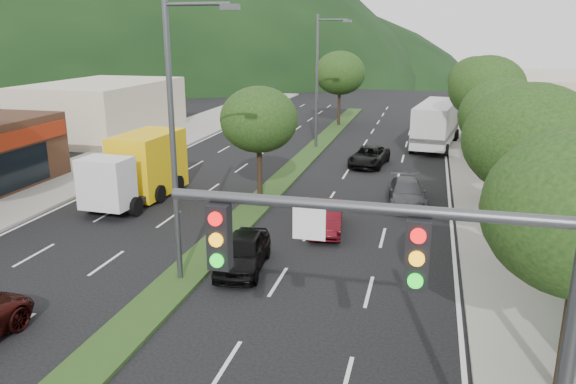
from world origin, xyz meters
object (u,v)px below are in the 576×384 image
(tree_r_b, at_px, (530,140))
(streetlight_mid, at_px, (320,75))
(car_queue_a, at_px, (243,252))
(traffic_signal, at_px, (456,323))
(tree_r_d, at_px, (487,88))
(box_truck, at_px, (141,170))
(streetlight_near, at_px, (178,129))
(car_queue_d, at_px, (369,156))
(tree_r_e, at_px, (476,80))
(motorhome, at_px, (436,124))
(tree_med_far, at_px, (340,73))
(car_queue_c, at_px, (326,217))
(car_queue_b, at_px, (407,193))
(tree_r_c, at_px, (504,116))
(tree_med_near, at_px, (259,120))

(tree_r_b, height_order, streetlight_mid, streetlight_mid)
(car_queue_a, bearing_deg, traffic_signal, -63.23)
(tree_r_d, distance_m, box_truck, 22.76)
(tree_r_b, bearing_deg, streetlight_near, -161.27)
(tree_r_b, bearing_deg, car_queue_a, -166.24)
(car_queue_d, bearing_deg, box_truck, -128.34)
(streetlight_mid, relative_size, car_queue_d, 2.18)
(tree_r_e, distance_m, streetlight_mid, 13.73)
(tree_r_d, xyz_separation_m, box_truck, (-18.38, -12.96, -3.54))
(traffic_signal, height_order, motorhome, traffic_signal)
(traffic_signal, xyz_separation_m, streetlight_mid, (-8.82, 34.54, 0.94))
(car_queue_a, bearing_deg, streetlight_mid, 88.18)
(tree_med_far, xyz_separation_m, streetlight_mid, (0.21, -11.00, 0.58))
(tree_med_far, relative_size, car_queue_c, 1.72)
(tree_r_b, bearing_deg, car_queue_b, 120.45)
(streetlight_near, bearing_deg, car_queue_a, 41.90)
(car_queue_d, xyz_separation_m, box_truck, (-11.05, -10.95, 1.00))
(traffic_signal, relative_size, tree_r_d, 0.98)
(tree_r_d, height_order, box_truck, tree_r_d)
(tree_r_d, distance_m, streetlight_near, 24.97)
(tree_r_d, height_order, motorhome, tree_r_d)
(streetlight_mid, bearing_deg, traffic_signal, -75.67)
(traffic_signal, bearing_deg, streetlight_mid, 104.33)
(car_queue_c, bearing_deg, tree_r_c, 27.13)
(tree_r_e, bearing_deg, box_truck, -128.68)
(tree_r_c, bearing_deg, streetlight_mid, 132.22)
(car_queue_c, bearing_deg, car_queue_b, 48.10)
(traffic_signal, height_order, tree_r_e, traffic_signal)
(tree_r_e, height_order, streetlight_mid, streetlight_mid)
(traffic_signal, relative_size, car_queue_b, 1.56)
(tree_r_b, relative_size, car_queue_c, 1.72)
(tree_r_b, distance_m, streetlight_near, 12.47)
(tree_r_d, distance_m, car_queue_a, 23.26)
(traffic_signal, relative_size, streetlight_near, 0.70)
(tree_r_d, xyz_separation_m, tree_r_e, (0.00, 10.00, -0.29))
(streetlight_mid, xyz_separation_m, car_queue_c, (4.00, -18.47, -4.92))
(tree_r_c, distance_m, tree_med_far, 26.83)
(streetlight_near, xyz_separation_m, motorhome, (8.80, 27.81, -3.75))
(tree_r_b, bearing_deg, tree_r_d, 90.00)
(tree_med_far, bearing_deg, car_queue_b, -72.80)
(tree_r_c, height_order, tree_med_near, tree_r_c)
(traffic_signal, distance_m, tree_med_far, 46.43)
(car_queue_a, xyz_separation_m, motorhome, (7.09, 26.28, 1.14))
(car_queue_b, xyz_separation_m, car_queue_c, (-3.37, -5.00, 0.02))
(tree_r_b, bearing_deg, car_queue_c, 162.02)
(traffic_signal, xyz_separation_m, car_queue_a, (-7.12, 11.07, -3.95))
(tree_med_far, xyz_separation_m, car_queue_b, (7.57, -24.47, -4.36))
(tree_r_d, xyz_separation_m, car_queue_b, (-4.43, -10.47, -4.53))
(tree_med_near, height_order, car_queue_d, tree_med_near)
(tree_r_b, height_order, tree_r_d, tree_r_d)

